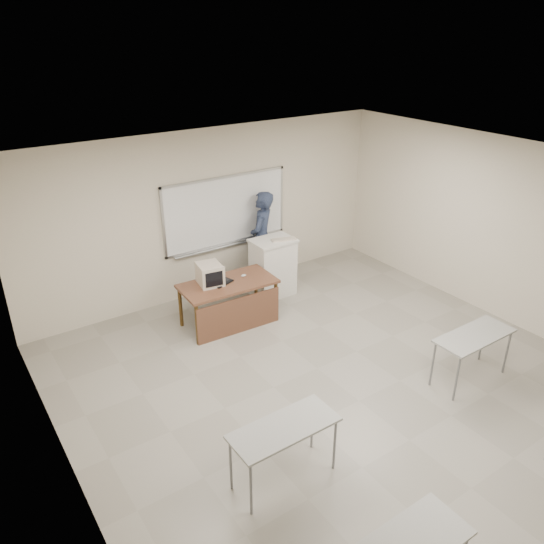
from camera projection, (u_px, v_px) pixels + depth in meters
floor at (359, 401)px, 7.09m from camera, size 7.00×8.00×0.01m
whiteboard at (226, 212)px, 9.56m from camera, size 2.48×0.10×1.31m
student_desks at (448, 418)px, 5.79m from camera, size 4.40×2.20×0.73m
instructor_desk at (232, 296)px, 8.61m from camera, size 1.55×0.78×0.75m
podium at (273, 267)px, 9.64m from camera, size 0.77×0.56×1.08m
crt_monitor at (210, 274)px, 8.50m from camera, size 0.38×0.42×0.36m
laptop at (219, 278)px, 8.62m from camera, size 0.36×0.33×0.27m
mouse at (244, 275)px, 8.81m from camera, size 0.11×0.09×0.04m
keyboard at (284, 239)px, 9.39m from camera, size 0.46×0.27×0.02m
presenter at (262, 238)px, 9.94m from camera, size 0.79×0.76×1.81m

